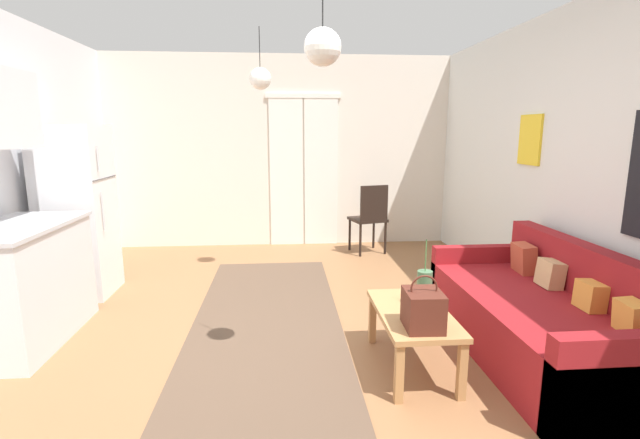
# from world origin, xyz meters

# --- Properties ---
(ground_plane) EXTENTS (5.28, 7.35, 0.10)m
(ground_plane) POSITION_xyz_m (0.00, 0.00, -0.05)
(ground_plane) COLOR #8E603D
(wall_back) EXTENTS (4.88, 0.13, 2.61)m
(wall_back) POSITION_xyz_m (0.01, 3.42, 1.30)
(wall_back) COLOR silver
(wall_back) RESTS_ON ground_plane
(wall_right) EXTENTS (0.12, 6.95, 2.61)m
(wall_right) POSITION_xyz_m (2.39, -0.00, 1.30)
(wall_right) COLOR silver
(wall_right) RESTS_ON ground_plane
(area_rug) EXTENTS (1.23, 3.31, 0.01)m
(area_rug) POSITION_xyz_m (-0.13, 0.73, 0.01)
(area_rug) COLOR brown
(area_rug) RESTS_ON ground_plane
(couch) EXTENTS (0.89, 1.90, 0.80)m
(couch) POSITION_xyz_m (1.87, -0.07, 0.27)
(couch) COLOR maroon
(couch) RESTS_ON ground_plane
(coffee_table) EXTENTS (0.46, 0.87, 0.41)m
(coffee_table) POSITION_xyz_m (0.87, -0.16, 0.35)
(coffee_table) COLOR #B27F4C
(coffee_table) RESTS_ON ground_plane
(bamboo_vase) EXTENTS (0.10, 0.10, 0.47)m
(bamboo_vase) POSITION_xyz_m (0.97, -0.08, 0.53)
(bamboo_vase) COLOR #47704C
(bamboo_vase) RESTS_ON coffee_table
(handbag) EXTENTS (0.23, 0.27, 0.34)m
(handbag) POSITION_xyz_m (0.85, -0.42, 0.53)
(handbag) COLOR #512319
(handbag) RESTS_ON coffee_table
(refrigerator) EXTENTS (0.59, 0.59, 1.65)m
(refrigerator) POSITION_xyz_m (-1.97, 1.53, 0.83)
(refrigerator) COLOR white
(refrigerator) RESTS_ON ground_plane
(kitchen_counter) EXTENTS (0.63, 1.17, 2.05)m
(kitchen_counter) POSITION_xyz_m (-1.99, 0.48, 0.76)
(kitchen_counter) COLOR silver
(kitchen_counter) RESTS_ON ground_plane
(accent_chair) EXTENTS (0.51, 0.50, 0.92)m
(accent_chair) POSITION_xyz_m (1.15, 2.77, 0.51)
(accent_chair) COLOR black
(accent_chair) RESTS_ON ground_plane
(pendant_lamp_near) EXTENTS (0.21, 0.21, 0.67)m
(pendant_lamp_near) POSITION_xyz_m (0.25, -0.34, 2.04)
(pendant_lamp_near) COLOR black
(pendant_lamp_far) EXTENTS (0.22, 0.22, 0.61)m
(pendant_lamp_far) POSITION_xyz_m (-0.19, 1.82, 2.11)
(pendant_lamp_far) COLOR black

